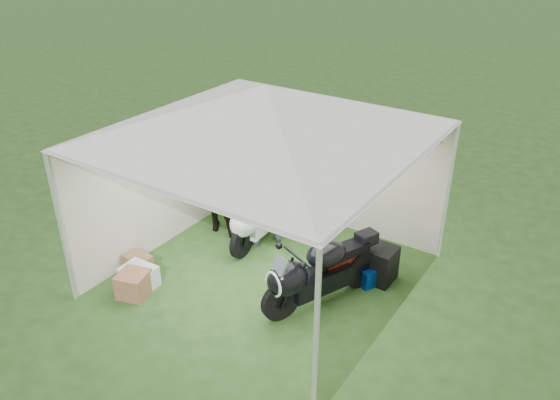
# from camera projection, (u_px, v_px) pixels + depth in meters

# --- Properties ---
(ground) EXTENTS (80.00, 80.00, 0.00)m
(ground) POSITION_uv_depth(u_px,v_px,m) (267.00, 276.00, 8.41)
(ground) COLOR #224017
(ground) RESTS_ON ground
(canopy_tent) EXTENTS (5.66, 5.66, 3.00)m
(canopy_tent) POSITION_uv_depth(u_px,v_px,m) (267.00, 115.00, 7.24)
(canopy_tent) COLOR silver
(canopy_tent) RESTS_ON ground
(motorcycle_white) EXTENTS (0.50, 1.91, 0.94)m
(motorcycle_white) POSITION_uv_depth(u_px,v_px,m) (260.00, 213.00, 9.09)
(motorcycle_white) COLOR black
(motorcycle_white) RESTS_ON ground
(motorcycle_black) EXTENTS (1.02, 1.88, 0.98)m
(motorcycle_black) POSITION_uv_depth(u_px,v_px,m) (316.00, 272.00, 7.56)
(motorcycle_black) COLOR black
(motorcycle_black) RESTS_ON ground
(paddock_stand) EXTENTS (0.46, 0.38, 0.29)m
(paddock_stand) POSITION_uv_depth(u_px,v_px,m) (364.00, 274.00, 8.19)
(paddock_stand) COLOR blue
(paddock_stand) RESTS_ON ground
(person_dark_jacket) EXTENTS (0.93, 0.74, 1.87)m
(person_dark_jacket) POSITION_uv_depth(u_px,v_px,m) (223.00, 180.00, 9.27)
(person_dark_jacket) COLOR black
(person_dark_jacket) RESTS_ON ground
(person_blue_jacket) EXTENTS (0.80, 0.87, 2.00)m
(person_blue_jacket) POSITION_uv_depth(u_px,v_px,m) (265.00, 190.00, 8.82)
(person_blue_jacket) COLOR slate
(person_blue_jacket) RESTS_ON ground
(equipment_box) EXTENTS (0.57, 0.46, 0.56)m
(equipment_box) POSITION_uv_depth(u_px,v_px,m) (376.00, 263.00, 8.23)
(equipment_box) COLOR black
(equipment_box) RESTS_ON ground
(crate_0) EXTENTS (0.51, 0.41, 0.33)m
(crate_0) POSITION_uv_depth(u_px,v_px,m) (139.00, 277.00, 8.10)
(crate_0) COLOR silver
(crate_0) RESTS_ON ground
(crate_1) EXTENTS (0.51, 0.51, 0.37)m
(crate_1) POSITION_uv_depth(u_px,v_px,m) (134.00, 284.00, 7.91)
(crate_1) COLOR brown
(crate_1) RESTS_ON ground
(crate_2) EXTENTS (0.35, 0.33, 0.21)m
(crate_2) POSITION_uv_depth(u_px,v_px,m) (144.00, 278.00, 8.19)
(crate_2) COLOR silver
(crate_2) RESTS_ON ground
(crate_3) EXTENTS (0.44, 0.33, 0.28)m
(crate_3) POSITION_uv_depth(u_px,v_px,m) (138.00, 263.00, 8.47)
(crate_3) COLOR brown
(crate_3) RESTS_ON ground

